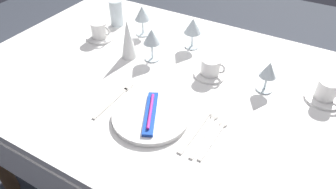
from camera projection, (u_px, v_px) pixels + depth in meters
name	position (u px, v px, depth m)	size (l,w,h in m)	color
dining_table	(184.00, 99.00, 1.27)	(1.80, 1.11, 0.74)	white
dinner_plate	(151.00, 116.00, 1.06)	(0.27, 0.27, 0.02)	white
toothbrush_package	(151.00, 113.00, 1.05)	(0.13, 0.20, 0.02)	blue
fork_outer	(115.00, 99.00, 1.14)	(0.02, 0.23, 0.00)	beige
dinner_knife	(194.00, 133.00, 1.01)	(0.02, 0.21, 0.00)	beige
spoon_soup	(208.00, 128.00, 1.03)	(0.03, 0.23, 0.01)	beige
spoon_dessert	(217.00, 134.00, 1.01)	(0.03, 0.20, 0.01)	beige
saucer_left	(210.00, 74.00, 1.26)	(0.13, 0.13, 0.01)	white
coffee_cup_left	(211.00, 66.00, 1.23)	(0.10, 0.08, 0.07)	white
saucer_right	(101.00, 38.00, 1.49)	(0.13, 0.13, 0.01)	white
coffee_cup_right	(100.00, 30.00, 1.46)	(0.10, 0.08, 0.07)	white
saucer_far	(323.00, 98.00, 1.14)	(0.13, 0.13, 0.01)	white
coffee_cup_far	(327.00, 90.00, 1.11)	(0.10, 0.07, 0.07)	white
wine_glass_centre	(152.00, 38.00, 1.29)	(0.07, 0.07, 0.14)	silver
wine_glass_left	(142.00, 15.00, 1.46)	(0.07, 0.07, 0.15)	silver
wine_glass_right	(269.00, 71.00, 1.13)	(0.06, 0.06, 0.12)	silver
wine_glass_far	(193.00, 27.00, 1.37)	(0.08, 0.08, 0.14)	silver
drink_tumbler	(117.00, 15.00, 1.57)	(0.07, 0.07, 0.13)	silver
napkin_folded	(128.00, 39.00, 1.31)	(0.07, 0.07, 0.18)	white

